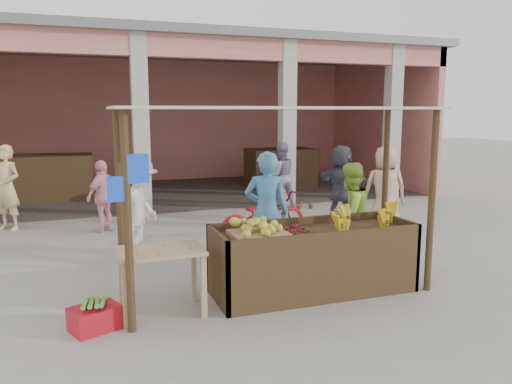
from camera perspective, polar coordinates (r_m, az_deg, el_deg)
name	(u,v)px	position (r m, az deg, el deg)	size (l,w,h in m)	color
ground	(277,296)	(6.51, 2.42, -11.77)	(60.00, 60.00, 0.00)	gray
market_building	(164,98)	(14.76, -10.47, 10.50)	(14.40, 6.40, 4.20)	#D67C70
fruit_stall	(313,262)	(6.57, 6.53, -7.93)	(2.60, 0.95, 0.80)	#442F1B
stall_awning	(275,140)	(6.14, 2.21, 5.90)	(4.09, 1.35, 2.39)	#442F1B
banana_heap	(366,220)	(6.80, 12.41, -3.09)	(1.17, 0.64, 0.21)	gold
melon_tray	(260,230)	(6.12, 0.42, -4.41)	(0.69, 0.60, 0.19)	#A17553
berry_heap	(295,229)	(6.30, 4.54, -4.26)	(0.41, 0.34, 0.13)	maroon
side_table	(161,261)	(5.85, -10.79, -7.73)	(0.96, 0.64, 0.78)	tan
papaya_pile	(160,240)	(5.79, -10.87, -5.37)	(0.78, 0.44, 0.22)	#518B2D
red_crate	(95,318)	(5.80, -17.89, -13.56)	(0.50, 0.36, 0.26)	#AC121D
plantain_bundle	(94,303)	(5.74, -17.98, -11.99)	(0.41, 0.29, 0.08)	#589436
produce_sacks	(303,197)	(12.11, 5.43, -0.52)	(0.77, 0.72, 0.58)	maroon
vendor_blue	(267,208)	(7.21, 1.24, -1.87)	(0.71, 0.52, 1.89)	#4586C1
vendor_green	(350,212)	(7.69, 10.67, -2.21)	(0.80, 0.46, 1.66)	#AFDA43
motorcycle	(263,217)	(8.77, 0.84, -2.87)	(1.90, 0.65, 0.99)	maroon
shopper_a	(140,205)	(8.08, -13.08, -1.47)	(1.11, 0.56, 1.73)	silver
shopper_b	(103,194)	(10.11, -17.06, -0.20)	(0.88, 0.47, 1.50)	#F2A3B7
shopper_c	(385,185)	(9.88, 14.53, 0.79)	(0.90, 0.58, 1.87)	tan
shopper_d	(341,181)	(10.69, 9.71, 1.20)	(1.60, 0.66, 1.73)	#45444F
shopper_e	(7,186)	(10.96, -26.62, 0.63)	(0.65, 0.50, 1.76)	#D8B380
shopper_f	(280,173)	(11.97, 2.81, 2.21)	(0.85, 0.49, 1.75)	gray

